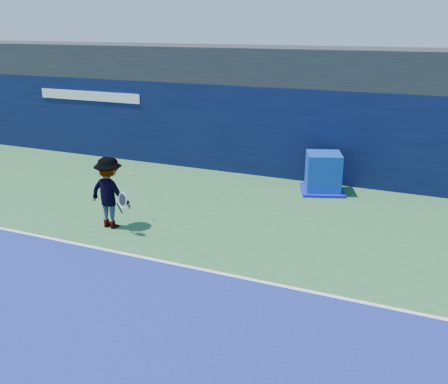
# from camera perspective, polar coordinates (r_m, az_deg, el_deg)

# --- Properties ---
(ground) EXTENTS (80.00, 80.00, 0.00)m
(ground) POSITION_cam_1_polar(r_m,az_deg,el_deg) (9.08, -17.64, -15.27)
(ground) COLOR #2C6237
(ground) RESTS_ON ground
(baseline) EXTENTS (24.00, 0.10, 0.01)m
(baseline) POSITION_cam_1_polar(r_m,az_deg,el_deg) (11.16, -7.63, -7.74)
(baseline) COLOR white
(baseline) RESTS_ON ground
(stadium_band) EXTENTS (36.00, 3.00, 1.20)m
(stadium_band) POSITION_cam_1_polar(r_m,az_deg,el_deg) (17.86, 6.27, 14.25)
(stadium_band) COLOR black
(stadium_band) RESTS_ON back_wall_assembly
(back_wall_assembly) EXTENTS (36.00, 1.03, 3.00)m
(back_wall_assembly) POSITION_cam_1_polar(r_m,az_deg,el_deg) (17.21, 5.01, 7.06)
(back_wall_assembly) COLOR black
(back_wall_assembly) RESTS_ON ground
(equipment_cart) EXTENTS (1.62, 1.62, 1.22)m
(equipment_cart) POSITION_cam_1_polar(r_m,az_deg,el_deg) (15.62, 11.25, 2.00)
(equipment_cart) COLOR #0B2EA3
(equipment_cart) RESTS_ON ground
(tennis_player) EXTENTS (1.38, 0.79, 1.84)m
(tennis_player) POSITION_cam_1_polar(r_m,az_deg,el_deg) (12.85, -12.94, -0.06)
(tennis_player) COLOR silver
(tennis_player) RESTS_ON ground
(tennis_ball) EXTENTS (0.07, 0.07, 0.07)m
(tennis_ball) POSITION_cam_1_polar(r_m,az_deg,el_deg) (13.05, -10.62, 2.04)
(tennis_ball) COLOR #CBEA1A
(tennis_ball) RESTS_ON ground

